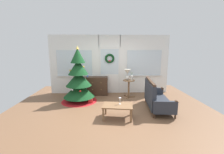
{
  "coord_description": "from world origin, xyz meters",
  "views": [
    {
      "loc": [
        -0.13,
        -4.55,
        1.94
      ],
      "look_at": [
        0.05,
        0.55,
        1.0
      ],
      "focal_mm": 24.14,
      "sensor_mm": 36.0,
      "label": 1
    }
  ],
  "objects": [
    {
      "name": "side_table",
      "position": [
        0.76,
        1.37,
        0.51
      ],
      "size": [
        0.5,
        0.48,
        0.72
      ],
      "color": "brown",
      "rests_on": "ground"
    },
    {
      "name": "gift_box",
      "position": [
        -0.73,
        0.76,
        0.08
      ],
      "size": [
        0.16,
        0.15,
        0.16
      ],
      "primitive_type": "cube",
      "color": "red",
      "rests_on": "ground"
    },
    {
      "name": "table_lamp",
      "position": [
        0.7,
        1.41,
        1.0
      ],
      "size": [
        0.28,
        0.28,
        0.44
      ],
      "color": "silver",
      "rests_on": "side_table"
    },
    {
      "name": "dresser_cabinet",
      "position": [
        -0.54,
        1.79,
        0.39
      ],
      "size": [
        0.91,
        0.46,
        0.78
      ],
      "color": "#3D281C",
      "rests_on": "ground"
    },
    {
      "name": "flower_vase",
      "position": [
        0.86,
        1.31,
        0.84
      ],
      "size": [
        0.11,
        0.1,
        0.35
      ],
      "color": "beige",
      "rests_on": "side_table"
    },
    {
      "name": "christmas_tree",
      "position": [
        -1.18,
        0.97,
        0.76
      ],
      "size": [
        1.33,
        1.33,
        2.07
      ],
      "color": "#4C331E",
      "rests_on": "ground"
    },
    {
      "name": "settee_sofa",
      "position": [
        1.47,
        0.14,
        0.38
      ],
      "size": [
        0.86,
        1.64,
        0.96
      ],
      "color": "#3D281C",
      "rests_on": "ground"
    },
    {
      "name": "coffee_table",
      "position": [
        0.17,
        -0.5,
        0.33
      ],
      "size": [
        0.91,
        0.64,
        0.38
      ],
      "color": "brown",
      "rests_on": "ground"
    },
    {
      "name": "wine_glass",
      "position": [
        0.24,
        -0.43,
        0.53
      ],
      "size": [
        0.08,
        0.08,
        0.2
      ],
      "color": "silver",
      "rests_on": "coffee_table"
    },
    {
      "name": "ground_plane",
      "position": [
        0.0,
        0.0,
        0.0
      ],
      "size": [
        6.76,
        6.76,
        0.0
      ],
      "primitive_type": "plane",
      "color": "brown"
    },
    {
      "name": "back_wall_with_door",
      "position": [
        0.0,
        2.08,
        1.28
      ],
      "size": [
        5.2,
        0.19,
        2.55
      ],
      "color": "white",
      "rests_on": "ground"
    }
  ]
}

